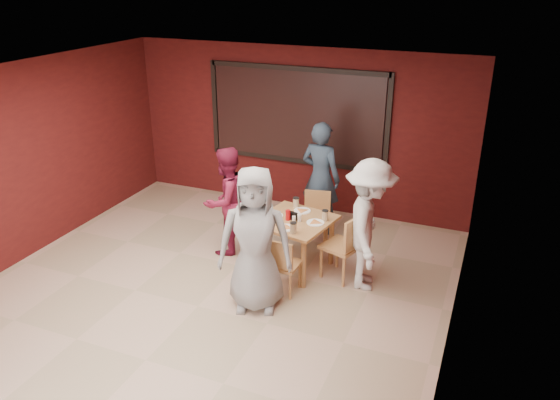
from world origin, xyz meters
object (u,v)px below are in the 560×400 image
at_px(chair_left, 252,230).
at_px(dining_table, 294,225).
at_px(chair_back, 316,215).
at_px(diner_left, 227,201).
at_px(chair_right, 346,243).
at_px(diner_front, 255,240).
at_px(chair_front, 282,263).
at_px(diner_back, 321,178).
at_px(diner_right, 369,225).

bearing_deg(chair_left, dining_table, -4.28).
xyz_separation_m(chair_back, diner_left, (-1.14, -0.75, 0.34)).
height_order(chair_right, diner_front, diner_front).
bearing_deg(chair_back, chair_front, -87.82).
bearing_deg(diner_left, chair_left, 105.64).
height_order(chair_back, chair_left, chair_back).
bearing_deg(chair_back, diner_front, -94.04).
relative_size(chair_right, diner_front, 0.52).
relative_size(diner_front, diner_left, 1.14).
bearing_deg(chair_back, chair_right, -50.23).
relative_size(chair_left, diner_back, 0.43).
distance_m(chair_front, diner_right, 1.23).
bearing_deg(diner_right, diner_back, 27.04).
relative_size(chair_back, chair_right, 0.86).
bearing_deg(diner_back, diner_front, 99.88).
xyz_separation_m(chair_front, chair_back, (-0.06, 1.54, 0.01)).
bearing_deg(diner_left, diner_front, 62.18).
bearing_deg(dining_table, chair_front, -82.34).
height_order(dining_table, chair_back, dining_table).
height_order(chair_left, diner_front, diner_front).
relative_size(chair_front, chair_back, 0.98).
xyz_separation_m(diner_front, diner_left, (-1.00, 1.16, -0.12)).
xyz_separation_m(dining_table, chair_front, (0.09, -0.69, -0.21)).
height_order(dining_table, diner_front, diner_front).
bearing_deg(diner_right, chair_left, 73.65).
distance_m(diner_back, diner_right, 1.75).
bearing_deg(diner_front, diner_back, 70.07).
height_order(chair_back, diner_back, diner_back).
xyz_separation_m(dining_table, diner_front, (-0.10, -1.07, 0.27)).
distance_m(diner_back, diner_left, 1.59).
xyz_separation_m(chair_back, chair_left, (-0.71, -0.80, -0.02)).
relative_size(diner_front, diner_back, 1.02).
bearing_deg(diner_front, dining_table, 65.77).
xyz_separation_m(diner_back, diner_left, (-1.05, -1.19, -0.10)).
bearing_deg(chair_left, chair_right, -2.87).
bearing_deg(dining_table, diner_front, -95.37).
xyz_separation_m(chair_back, diner_front, (-0.14, -1.92, 0.46)).
relative_size(diner_back, diner_right, 1.02).
relative_size(chair_front, chair_right, 0.84).
height_order(diner_back, diner_left, diner_back).
relative_size(chair_front, chair_left, 1.03).
xyz_separation_m(chair_right, diner_front, (-0.86, -1.05, 0.39)).
bearing_deg(chair_front, chair_right, 45.42).
height_order(chair_back, diner_right, diner_right).
distance_m(chair_front, diner_front, 0.63).
bearing_deg(chair_right, diner_back, 121.92).
height_order(chair_front, diner_back, diner_back).
bearing_deg(diner_right, chair_back, 35.79).
xyz_separation_m(chair_left, diner_front, (0.58, -1.12, 0.48)).
relative_size(chair_front, diner_left, 0.50).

